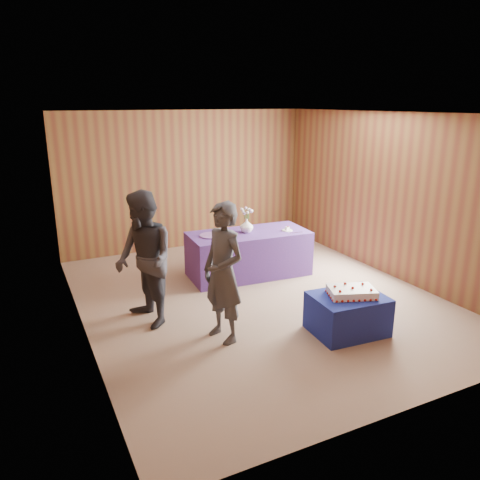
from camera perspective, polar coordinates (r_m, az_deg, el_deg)
ground at (r=7.13m, az=2.10°, el=-7.05°), size 6.00×6.00×0.00m
room_shell at (r=6.62m, az=2.26°, el=7.41°), size 5.04×6.04×2.72m
cake_table at (r=6.19m, az=12.97°, el=-8.77°), size 0.95×0.77×0.50m
serving_table at (r=7.92m, az=1.06°, el=-1.68°), size 2.05×1.02×0.75m
sheet_cake at (r=6.08m, az=13.46°, el=-6.16°), size 0.69×0.58×0.14m
vase at (r=7.79m, az=0.81°, el=1.76°), size 0.28×0.28×0.23m
flower_spray at (r=7.72m, az=0.82°, el=3.59°), size 0.22×0.21×0.17m
platter at (r=7.61m, az=-3.45°, el=0.55°), size 0.41×0.41×0.02m
plate at (r=7.95m, az=5.78°, el=1.18°), size 0.21×0.21×0.01m
cake_slice at (r=7.94m, az=5.79°, el=1.42°), size 0.07×0.06×0.08m
knife at (r=7.84m, az=6.81°, el=0.90°), size 0.26×0.06×0.00m
guest_left at (r=5.64m, az=-2.06°, el=-4.03°), size 0.57×0.72×1.74m
guest_right at (r=6.14m, az=-11.58°, el=-2.38°), size 0.81×0.97×1.79m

